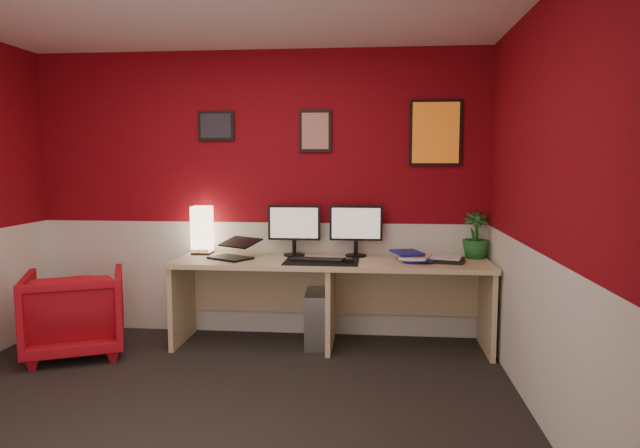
{
  "coord_description": "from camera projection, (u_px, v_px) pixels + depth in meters",
  "views": [
    {
      "loc": [
        1.03,
        -3.18,
        1.53
      ],
      "look_at": [
        0.6,
        1.21,
        1.05
      ],
      "focal_mm": 31.77,
      "sensor_mm": 36.0,
      "label": 1
    }
  ],
  "objects": [
    {
      "name": "ground",
      "position": [
        202.0,
        417.0,
        3.41
      ],
      "size": [
        4.0,
        3.5,
        0.01
      ],
      "primitive_type": "cube",
      "color": "black",
      "rests_on": "ground"
    },
    {
      "name": "wall_back",
      "position": [
        259.0,
        194.0,
        5.01
      ],
      "size": [
        4.0,
        0.01,
        2.5
      ],
      "primitive_type": "cube",
      "color": "maroon",
      "rests_on": "ground"
    },
    {
      "name": "wall_right",
      "position": [
        554.0,
        214.0,
        3.08
      ],
      "size": [
        0.01,
        3.5,
        2.5
      ],
      "primitive_type": "cube",
      "color": "maroon",
      "rests_on": "ground"
    },
    {
      "name": "wainscot_back",
      "position": [
        259.0,
        278.0,
        5.08
      ],
      "size": [
        4.0,
        0.01,
        1.0
      ],
      "primitive_type": "cube",
      "color": "silver",
      "rests_on": "ground"
    },
    {
      "name": "wainscot_right",
      "position": [
        547.0,
        347.0,
        3.16
      ],
      "size": [
        0.01,
        3.5,
        1.0
      ],
      "primitive_type": "cube",
      "color": "silver",
      "rests_on": "ground"
    },
    {
      "name": "desk",
      "position": [
        331.0,
        303.0,
        4.69
      ],
      "size": [
        2.6,
        0.65,
        0.73
      ],
      "primitive_type": "cube",
      "color": "#CCB782",
      "rests_on": "ground"
    },
    {
      "name": "shoji_lamp",
      "position": [
        202.0,
        231.0,
        4.95
      ],
      "size": [
        0.16,
        0.16,
        0.4
      ],
      "primitive_type": "cube",
      "color": "#FFE5B2",
      "rests_on": "desk"
    },
    {
      "name": "laptop",
      "position": [
        230.0,
        246.0,
        4.7
      ],
      "size": [
        0.4,
        0.37,
        0.22
      ],
      "primitive_type": "cube",
      "rotation": [
        0.0,
        0.0,
        -0.56
      ],
      "color": "black",
      "rests_on": "desk"
    },
    {
      "name": "monitor_left",
      "position": [
        294.0,
        222.0,
        4.84
      ],
      "size": [
        0.45,
        0.06,
        0.58
      ],
      "primitive_type": "cube",
      "color": "black",
      "rests_on": "desk"
    },
    {
      "name": "monitor_right",
      "position": [
        356.0,
        223.0,
        4.81
      ],
      "size": [
        0.45,
        0.06,
        0.58
      ],
      "primitive_type": "cube",
      "color": "black",
      "rests_on": "desk"
    },
    {
      "name": "desk_mat",
      "position": [
        321.0,
        262.0,
        4.57
      ],
      "size": [
        0.6,
        0.38,
        0.01
      ],
      "primitive_type": "cube",
      "color": "black",
      "rests_on": "desk"
    },
    {
      "name": "keyboard",
      "position": [
        317.0,
        260.0,
        4.59
      ],
      "size": [
        0.43,
        0.19,
        0.02
      ],
      "primitive_type": "cube",
      "rotation": [
        0.0,
        0.0,
        -0.12
      ],
      "color": "black",
      "rests_on": "desk_mat"
    },
    {
      "name": "mouse",
      "position": [
        349.0,
        260.0,
        4.53
      ],
      "size": [
        0.08,
        0.11,
        0.03
      ],
      "primitive_type": "cube",
      "rotation": [
        0.0,
        0.0,
        0.22
      ],
      "color": "black",
      "rests_on": "desk_mat"
    },
    {
      "name": "book_bottom",
      "position": [
        402.0,
        259.0,
        4.63
      ],
      "size": [
        0.25,
        0.32,
        0.03
      ],
      "primitive_type": "imported",
      "rotation": [
        0.0,
        0.0,
        0.04
      ],
      "color": "navy",
      "rests_on": "desk"
    },
    {
      "name": "book_middle",
      "position": [
        402.0,
        256.0,
        4.6
      ],
      "size": [
        0.29,
        0.35,
        0.02
      ],
      "primitive_type": "imported",
      "rotation": [
        0.0,
        0.0,
        -0.27
      ],
      "color": "silver",
      "rests_on": "book_bottom"
    },
    {
      "name": "book_top",
      "position": [
        395.0,
        253.0,
        4.6
      ],
      "size": [
        0.29,
        0.33,
        0.03
      ],
      "primitive_type": "imported",
      "rotation": [
        0.0,
        0.0,
        0.3
      ],
      "color": "navy",
      "rests_on": "book_middle"
    },
    {
      "name": "zen_tray",
      "position": [
        442.0,
        260.0,
        4.59
      ],
      "size": [
        0.4,
        0.33,
        0.03
      ],
      "primitive_type": "cube",
      "rotation": [
        0.0,
        0.0,
        -0.24
      ],
      "color": "black",
      "rests_on": "desk"
    },
    {
      "name": "potted_plant",
      "position": [
        476.0,
        235.0,
        4.72
      ],
      "size": [
        0.23,
        0.23,
        0.39
      ],
      "primitive_type": "imported",
      "rotation": [
        0.0,
        0.0,
        0.06
      ],
      "color": "#19591E",
      "rests_on": "desk"
    },
    {
      "name": "pc_tower",
      "position": [
        318.0,
        318.0,
        4.77
      ],
      "size": [
        0.22,
        0.46,
        0.45
      ],
      "primitive_type": "cube",
      "rotation": [
        0.0,
        0.0,
        0.05
      ],
      "color": "#99999E",
      "rests_on": "ground"
    },
    {
      "name": "armchair",
      "position": [
        75.0,
        312.0,
        4.52
      ],
      "size": [
        0.97,
        0.98,
        0.68
      ],
      "primitive_type": "imported",
      "rotation": [
        0.0,
        0.0,
        3.57
      ],
      "color": "red",
      "rests_on": "ground"
    },
    {
      "name": "art_left",
      "position": [
        216.0,
        126.0,
        4.96
      ],
      "size": [
        0.32,
        0.02,
        0.26
      ],
      "primitive_type": "cube",
      "color": "black",
      "rests_on": "wall_back"
    },
    {
      "name": "art_center",
      "position": [
        315.0,
        131.0,
        4.88
      ],
      "size": [
        0.28,
        0.02,
        0.36
      ],
      "primitive_type": "cube",
      "color": "red",
      "rests_on": "wall_back"
    },
    {
      "name": "art_right",
      "position": [
        436.0,
        133.0,
        4.79
      ],
      "size": [
        0.44,
        0.02,
        0.56
      ],
      "primitive_type": "cube",
      "color": "orange",
      "rests_on": "wall_back"
    }
  ]
}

